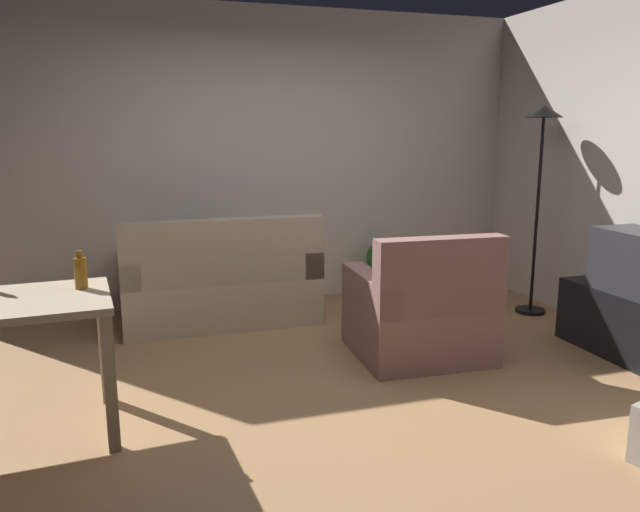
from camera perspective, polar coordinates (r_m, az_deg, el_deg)
The scene contains 8 objects.
ground_plane at distance 4.00m, azimuth 0.81°, elevation -12.20°, with size 5.20×4.40×0.02m, color tan.
wall_rear at distance 5.80m, azimuth -6.09°, elevation 8.99°, with size 5.20×0.10×2.70m, color silver.
couch at distance 5.28m, azimuth -9.17°, elevation -2.79°, with size 1.61×0.84×0.92m.
tv_stand at distance 4.96m, azimuth 27.05°, elevation -5.70°, with size 0.44×1.10×0.48m.
torchiere_lamp at distance 5.65m, azimuth 19.81°, elevation 8.96°, with size 0.32×0.32×1.81m.
potted_plant at distance 6.01m, azimuth 6.01°, elevation -0.74°, with size 0.36×0.36×0.57m.
armchair at distance 4.46m, azimuth 9.36°, elevation -5.29°, with size 0.94×0.88×0.92m.
bottle_amber at distance 3.57m, azimuth -21.29°, elevation -1.44°, with size 0.07×0.07×0.21m.
Camera 1 is at (-1.16, -3.48, 1.60)m, focal length 34.56 mm.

